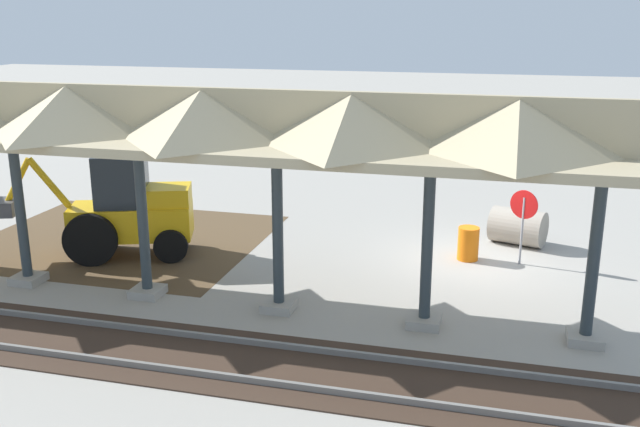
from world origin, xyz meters
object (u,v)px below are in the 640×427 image
Objects in this scene: traffic_barrel at (468,243)px; concrete_pipe at (518,227)px; stop_sign at (523,212)px; backhoe at (125,211)px.

concrete_pipe is at bearing -126.78° from traffic_barrel.
backhoe is (10.35, 1.99, -0.16)m from stop_sign.
backhoe is at bearing 10.89° from stop_sign.
concrete_pipe reaches higher than traffic_barrel.
traffic_barrel is at bearing 53.22° from concrete_pipe.
traffic_barrel is at bearing -167.42° from backhoe.
backhoe is 5.79× the size of traffic_barrel.
stop_sign is 10.54m from backhoe.
stop_sign is 1.17× the size of concrete_pipe.
concrete_pipe is 2.15m from traffic_barrel.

